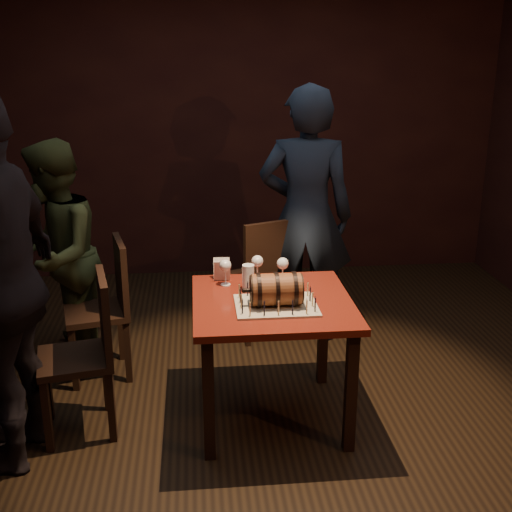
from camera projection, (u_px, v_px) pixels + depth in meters
name	position (u px, v px, depth m)	size (l,w,h in m)	color
room_shell	(257.00, 182.00, 3.56)	(5.04, 5.04, 2.80)	black
pub_table	(272.00, 318.00, 3.67)	(0.90, 0.90, 0.75)	#54150E
cake_board	(276.00, 305.00, 3.54)	(0.45, 0.35, 0.01)	#ABA189
barrel_cake	(276.00, 289.00, 3.51)	(0.33, 0.19, 0.19)	brown
birthday_candles	(276.00, 298.00, 3.52)	(0.40, 0.30, 0.09)	#E4C888
wine_glass_left	(225.00, 267.00, 3.82)	(0.07, 0.07, 0.16)	silver
wine_glass_mid	(257.00, 262.00, 3.90)	(0.07, 0.07, 0.16)	silver
wine_glass_right	(283.00, 265.00, 3.86)	(0.07, 0.07, 0.16)	silver
pint_of_ale	(248.00, 277.00, 3.77)	(0.07, 0.07, 0.15)	silver
menu_card	(222.00, 270.00, 3.92)	(0.10, 0.05, 0.13)	white
chair_back	(263.00, 272.00, 4.76)	(0.52, 0.52, 0.93)	black
chair_left_rear	(108.00, 301.00, 4.22)	(0.48, 0.48, 0.93)	black
chair_left_front	(89.00, 346.00, 3.59)	(0.47, 0.47, 0.93)	black
person_back	(306.00, 216.00, 4.66)	(0.69, 0.45, 1.88)	black
person_left_rear	(56.00, 256.00, 4.30)	(0.75, 0.59, 1.55)	#394221
person_left_front	(0.00, 284.00, 3.21)	(1.15, 0.48, 1.97)	black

